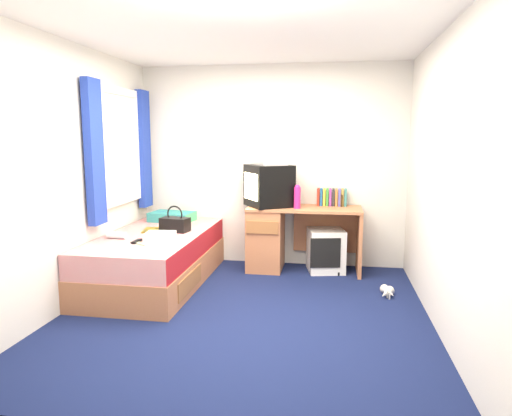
% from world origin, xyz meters
% --- Properties ---
extents(ground, '(3.40, 3.40, 0.00)m').
position_xyz_m(ground, '(0.00, 0.00, 0.00)').
color(ground, '#0C1438').
rests_on(ground, ground).
extents(room_shell, '(3.40, 3.40, 3.40)m').
position_xyz_m(room_shell, '(0.00, 0.00, 1.45)').
color(room_shell, white).
rests_on(room_shell, ground).
extents(bed, '(1.01, 2.00, 0.54)m').
position_xyz_m(bed, '(-1.10, 0.70, 0.27)').
color(bed, '#B7734C').
rests_on(bed, ground).
extents(pillow, '(0.55, 0.39, 0.11)m').
position_xyz_m(pillow, '(-1.17, 1.41, 0.60)').
color(pillow, '#1956A7').
rests_on(pillow, bed).
extents(desk, '(1.30, 0.55, 0.75)m').
position_xyz_m(desk, '(0.15, 1.44, 0.41)').
color(desk, '#B7734C').
rests_on(desk, ground).
extents(storage_cube, '(0.47, 0.47, 0.50)m').
position_xyz_m(storage_cube, '(0.68, 1.43, 0.25)').
color(storage_cube, white).
rests_on(storage_cube, ground).
extents(crt_tv, '(0.64, 0.65, 0.48)m').
position_xyz_m(crt_tv, '(0.01, 1.44, 0.99)').
color(crt_tv, black).
rests_on(crt_tv, desk).
extents(vcr, '(0.46, 0.51, 0.08)m').
position_xyz_m(vcr, '(0.01, 1.44, 1.27)').
color(vcr, silver).
rests_on(vcr, crt_tv).
extents(book_row, '(0.34, 0.13, 0.20)m').
position_xyz_m(book_row, '(0.74, 1.60, 0.85)').
color(book_row, maroon).
rests_on(book_row, desk).
extents(picture_frame, '(0.04, 0.12, 0.14)m').
position_xyz_m(picture_frame, '(0.84, 1.58, 0.82)').
color(picture_frame, '#302110').
rests_on(picture_frame, desk).
extents(pink_water_bottle, '(0.09, 0.09, 0.24)m').
position_xyz_m(pink_water_bottle, '(0.35, 1.32, 0.87)').
color(pink_water_bottle, '#E72074').
rests_on(pink_water_bottle, desk).
extents(aerosol_can, '(0.06, 0.06, 0.18)m').
position_xyz_m(aerosol_can, '(0.26, 1.43, 0.84)').
color(aerosol_can, white).
rests_on(aerosol_can, desk).
extents(handbag, '(0.32, 0.22, 0.28)m').
position_xyz_m(handbag, '(-0.92, 0.83, 0.62)').
color(handbag, black).
rests_on(handbag, bed).
extents(towel, '(0.30, 0.26, 0.09)m').
position_xyz_m(towel, '(-0.91, 0.35, 0.59)').
color(towel, white).
rests_on(towel, bed).
extents(magazine, '(0.26, 0.32, 0.01)m').
position_xyz_m(magazine, '(-1.17, 0.83, 0.55)').
color(magazine, gold).
rests_on(magazine, bed).
extents(water_bottle, '(0.20, 0.08, 0.07)m').
position_xyz_m(water_bottle, '(-1.39, 0.40, 0.58)').
color(water_bottle, silver).
rests_on(water_bottle, bed).
extents(colour_swatch_fan, '(0.22, 0.16, 0.01)m').
position_xyz_m(colour_swatch_fan, '(-1.06, 0.22, 0.55)').
color(colour_swatch_fan, yellow).
rests_on(colour_swatch_fan, bed).
extents(remote_control, '(0.05, 0.16, 0.02)m').
position_xyz_m(remote_control, '(-1.12, 0.28, 0.55)').
color(remote_control, black).
rests_on(remote_control, bed).
extents(window_assembly, '(0.11, 1.42, 1.40)m').
position_xyz_m(window_assembly, '(-1.55, 0.90, 1.42)').
color(window_assembly, silver).
rests_on(window_assembly, room_shell).
extents(white_heels, '(0.19, 0.27, 0.09)m').
position_xyz_m(white_heels, '(1.30, 0.66, 0.04)').
color(white_heels, silver).
rests_on(white_heels, ground).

